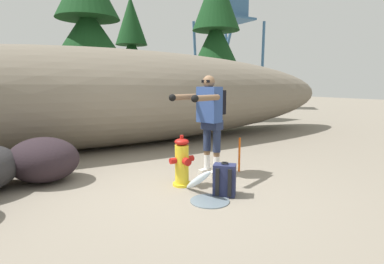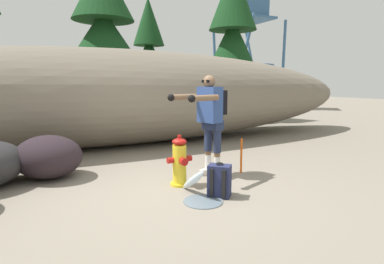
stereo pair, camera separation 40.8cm
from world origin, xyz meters
The scene contains 12 objects.
ground_plane centered at (0.00, 0.00, -0.02)m, with size 56.00×56.00×0.04m, color gray.
dirt_embankment centered at (0.00, 3.67, 1.18)m, with size 14.81×3.20×2.36m, color #756B5B.
fire_hydrant centered at (0.13, 0.01, 0.36)m, with size 0.39×0.33×0.77m.
hydrant_water_jet centered at (0.13, -0.53, 0.14)m, with size 0.52×0.89×0.48m.
utility_worker centered at (0.78, 0.24, 1.04)m, with size 1.04×0.70×1.66m.
spare_backpack centered at (0.43, -0.65, 0.22)m, with size 0.36×0.36×0.47m.
boulder_small centered at (-1.63, 1.30, 0.35)m, with size 1.08×0.98×0.70m, color #291F24.
pine_tree_center centered at (0.20, 5.83, 3.09)m, with size 2.87×2.87×5.20m.
pine_tree_right centered at (2.63, 8.84, 2.77)m, with size 2.03×2.03×5.07m.
pine_tree_far_right centered at (5.47, 6.76, 3.21)m, with size 2.95×2.95×6.15m.
watchtower centered at (9.61, 11.32, 6.03)m, with size 3.88×3.88×8.12m.
survey_stake centered at (1.36, 0.16, 0.30)m, with size 0.04×0.04×0.60m, color #E55914.
Camera 1 is at (-2.06, -3.94, 1.54)m, focal length 29.02 mm.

